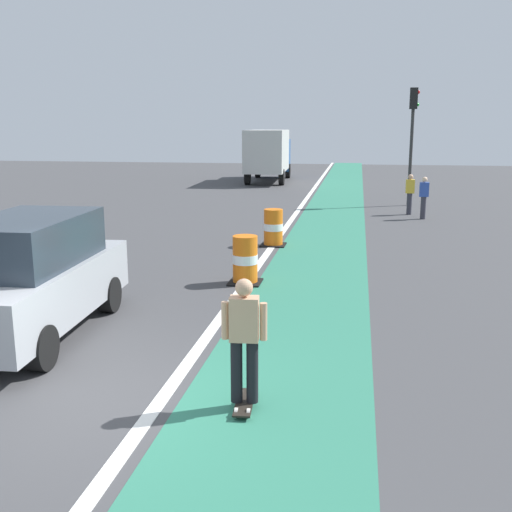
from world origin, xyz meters
TOP-DOWN VIEW (x-y plane):
  - ground_plane at (0.00, 0.00)m, footprint 100.00×100.00m
  - bike_lane_strip at (2.40, 12.00)m, footprint 2.50×80.00m
  - lane_divider_stripe at (0.90, 12.00)m, footprint 0.20×80.00m
  - skateboarder_on_lane at (2.01, 0.26)m, footprint 0.57×0.81m
  - parked_suv_nearest at (-2.04, 2.34)m, footprint 2.10×4.69m
  - traffic_barrel_front at (0.89, 6.36)m, footprint 0.73×0.73m
  - traffic_barrel_mid at (0.91, 10.82)m, footprint 0.73×0.73m
  - delivery_truck_down_block at (-2.29, 31.54)m, footprint 2.60×7.68m
  - traffic_light_corner at (5.61, 20.99)m, footprint 0.41×0.32m
  - pedestrian_crossing at (5.83, 16.93)m, footprint 0.34×0.20m
  - pedestrian_waiting at (5.41, 18.08)m, footprint 0.34×0.20m

SIDE VIEW (x-z plane):
  - ground_plane at x=0.00m, z-range 0.00..0.00m
  - bike_lane_strip at x=2.40m, z-range 0.00..0.01m
  - lane_divider_stripe at x=0.90m, z-range 0.00..0.01m
  - traffic_barrel_front at x=0.89m, z-range -0.01..1.08m
  - traffic_barrel_mid at x=0.91m, z-range -0.01..1.08m
  - pedestrian_crossing at x=5.83m, z-range 0.06..1.67m
  - pedestrian_waiting at x=5.41m, z-range 0.06..1.67m
  - skateboarder_on_lane at x=2.01m, z-range 0.07..1.76m
  - parked_suv_nearest at x=-2.04m, z-range 0.02..2.06m
  - delivery_truck_down_block at x=-2.29m, z-range 0.23..3.46m
  - traffic_light_corner at x=5.61m, z-range 0.95..6.05m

